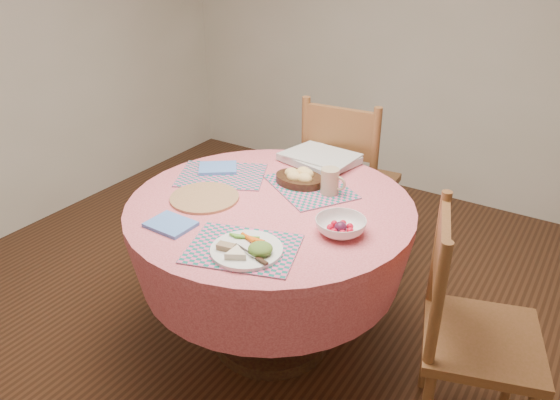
{
  "coord_description": "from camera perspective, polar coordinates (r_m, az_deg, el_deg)",
  "views": [
    {
      "loc": [
        1.15,
        -1.72,
        1.83
      ],
      "look_at": [
        0.05,
        0.0,
        0.78
      ],
      "focal_mm": 35.0,
      "sensor_mm": 36.0,
      "label": 1
    }
  ],
  "objects": [
    {
      "name": "ground",
      "position": [
        2.77,
        -0.9,
        -14.27
      ],
      "size": [
        4.0,
        4.0,
        0.0
      ],
      "primitive_type": "plane",
      "color": "#331C0F",
      "rests_on": "ground"
    },
    {
      "name": "dining_table",
      "position": [
        2.43,
        -0.99,
        -4.42
      ],
      "size": [
        1.24,
        1.24,
        0.75
      ],
      "color": "#E96C7B",
      "rests_on": "ground"
    },
    {
      "name": "chair_right",
      "position": [
        2.17,
        19.08,
        -12.53
      ],
      "size": [
        0.53,
        0.55,
        0.95
      ],
      "rotation": [
        0.0,
        0.0,
        1.88
      ],
      "color": "brown",
      "rests_on": "ground"
    },
    {
      "name": "chair_back",
      "position": [
        3.09,
        6.98,
        2.14
      ],
      "size": [
        0.51,
        0.49,
        1.02
      ],
      "rotation": [
        0.0,
        0.0,
        3.23
      ],
      "color": "brown",
      "rests_on": "ground"
    },
    {
      "name": "placemat_front",
      "position": [
        2.02,
        -3.91,
        -5.1
      ],
      "size": [
        0.47,
        0.41,
        0.01
      ],
      "primitive_type": "cube",
      "rotation": [
        0.0,
        0.0,
        0.31
      ],
      "color": "#12685D",
      "rests_on": "dining_table"
    },
    {
      "name": "placemat_left",
      "position": [
        2.61,
        -6.1,
        2.6
      ],
      "size": [
        0.49,
        0.45,
        0.01
      ],
      "primitive_type": "cube",
      "rotation": [
        0.0,
        0.0,
        0.46
      ],
      "color": "#12685D",
      "rests_on": "dining_table"
    },
    {
      "name": "placemat_back",
      "position": [
        2.48,
        3.15,
        1.4
      ],
      "size": [
        0.5,
        0.47,
        0.01
      ],
      "primitive_type": "cube",
      "rotation": [
        0.0,
        0.0,
        -0.57
      ],
      "color": "#12685D",
      "rests_on": "dining_table"
    },
    {
      "name": "wicker_trivet",
      "position": [
        2.39,
        -7.89,
        0.24
      ],
      "size": [
        0.3,
        0.3,
        0.01
      ],
      "primitive_type": "cylinder",
      "color": "#976641",
      "rests_on": "dining_table"
    },
    {
      "name": "napkin_near",
      "position": [
        2.21,
        -11.36,
        -2.52
      ],
      "size": [
        0.18,
        0.15,
        0.01
      ],
      "primitive_type": "cube",
      "rotation": [
        0.0,
        0.0,
        -0.03
      ],
      "color": "#5281D4",
      "rests_on": "dining_table"
    },
    {
      "name": "napkin_far",
      "position": [
        2.66,
        -6.51,
        3.35
      ],
      "size": [
        0.23,
        0.22,
        0.01
      ],
      "primitive_type": "cube",
      "rotation": [
        0.0,
        0.0,
        0.64
      ],
      "color": "#5281D4",
      "rests_on": "placemat_left"
    },
    {
      "name": "dinner_plate",
      "position": [
        1.98,
        -3.45,
        -5.15
      ],
      "size": [
        0.27,
        0.27,
        0.05
      ],
      "rotation": [
        0.0,
        0.0,
        0.18
      ],
      "color": "white",
      "rests_on": "placemat_front"
    },
    {
      "name": "bread_bowl",
      "position": [
        2.49,
        2.06,
        2.42
      ],
      "size": [
        0.23,
        0.23,
        0.08
      ],
      "color": "black",
      "rests_on": "placemat_back"
    },
    {
      "name": "latte_mug",
      "position": [
        2.4,
        5.3,
        1.96
      ],
      "size": [
        0.12,
        0.08,
        0.12
      ],
      "color": "tan",
      "rests_on": "placemat_back"
    },
    {
      "name": "fruit_bowl",
      "position": [
        2.11,
        6.35,
        -2.78
      ],
      "size": [
        0.22,
        0.22,
        0.06
      ],
      "rotation": [
        0.0,
        0.0,
        0.15
      ],
      "color": "white",
      "rests_on": "dining_table"
    },
    {
      "name": "newspaper_stack",
      "position": [
        2.73,
        4.18,
        4.41
      ],
      "size": [
        0.39,
        0.34,
        0.04
      ],
      "rotation": [
        0.0,
        0.0,
        -0.22
      ],
      "color": "silver",
      "rests_on": "dining_table"
    }
  ]
}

